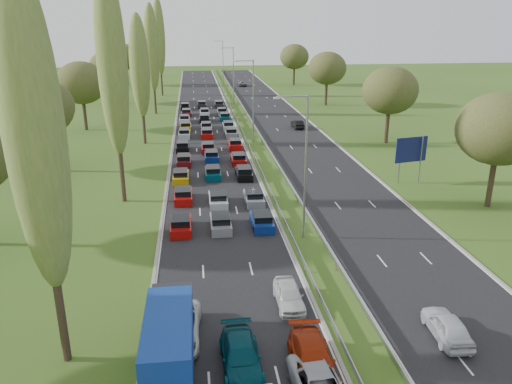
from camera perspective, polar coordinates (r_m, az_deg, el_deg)
ground at (r=77.01m, az=-0.49°, el=6.10°), size 260.00×260.00×0.00m
near_carriageway at (r=78.98m, az=-5.60°, el=6.34°), size 10.50×215.00×0.04m
far_carriageway at (r=80.46m, az=4.11°, el=6.61°), size 10.50×215.00×0.04m
central_reservation at (r=79.32m, az=-0.70°, el=6.89°), size 2.36×215.00×0.32m
lamp_columns at (r=73.93m, az=-0.32°, el=10.29°), size 0.18×140.18×12.00m
poplar_row at (r=63.32m, az=-14.18°, el=14.07°), size 2.80×127.80×22.44m
woodland_left at (r=60.63m, az=-24.39°, el=8.27°), size 8.00×166.00×11.10m
woodland_right at (r=68.08m, az=17.68°, el=10.08°), size 8.00×153.00×11.10m
traffic_queue_fill at (r=73.89m, az=-5.47°, el=5.80°), size 9.13×68.53×0.80m
near_car_2 at (r=29.65m, az=-8.91°, el=-15.07°), size 2.75×5.54×1.51m
near_car_7 at (r=27.30m, az=-1.73°, el=-18.27°), size 2.15×5.05×1.45m
near_car_11 at (r=27.20m, az=6.51°, el=-18.50°), size 2.26×5.26×1.51m
near_car_12 at (r=32.48m, az=3.79°, el=-11.66°), size 1.70×4.15×1.41m
far_car_0 at (r=31.45m, az=21.02°, el=-14.10°), size 1.99×4.40×1.47m
far_car_1 at (r=84.92m, az=4.75°, el=7.75°), size 1.58×4.24×1.38m
far_car_2 at (r=140.75m, az=-1.60°, el=12.30°), size 2.32×4.87×1.34m
blue_lorry at (r=27.00m, az=-9.81°, el=-16.11°), size 2.35×8.45×3.57m
direction_sign at (r=57.66m, az=17.31°, el=4.43°), size 3.92×1.00×5.20m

